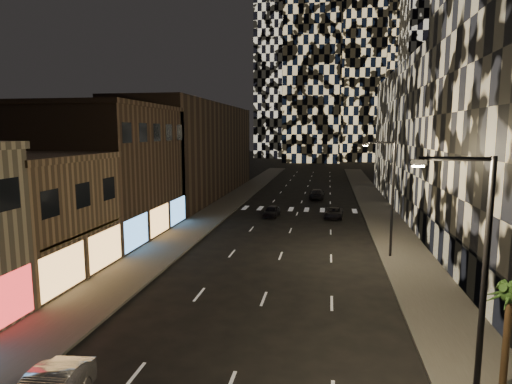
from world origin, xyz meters
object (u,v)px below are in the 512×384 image
(palm_tree, at_px, (510,301))
(streetlight_far, at_px, (390,191))
(car_dark_rightlane, at_px, (334,213))
(streetlight_near, at_px, (477,275))
(car_dark_oncoming, at_px, (317,194))
(car_dark_midlane, at_px, (272,211))

(palm_tree, bearing_deg, streetlight_far, 96.99)
(car_dark_rightlane, distance_m, palm_tree, 33.13)
(streetlight_far, distance_m, car_dark_rightlane, 16.33)
(streetlight_near, bearing_deg, car_dark_rightlane, 96.51)
(car_dark_oncoming, bearing_deg, streetlight_near, 98.81)
(streetlight_near, distance_m, streetlight_far, 20.00)
(car_dark_midlane, relative_size, palm_tree, 0.92)
(streetlight_near, relative_size, streetlight_far, 1.00)
(streetlight_far, xyz_separation_m, car_dark_oncoming, (-6.32, 29.29, -4.62))
(car_dark_oncoming, xyz_separation_m, car_dark_rightlane, (2.31, -14.20, -0.14))
(car_dark_rightlane, bearing_deg, car_dark_oncoming, 103.31)
(car_dark_midlane, distance_m, car_dark_oncoming, 15.34)
(car_dark_midlane, bearing_deg, palm_tree, -62.05)
(streetlight_near, distance_m, car_dark_oncoming, 49.91)
(car_dark_midlane, bearing_deg, streetlight_near, -66.74)
(streetlight_far, xyz_separation_m, car_dark_rightlane, (-4.01, 15.09, -4.76))
(streetlight_far, relative_size, car_dark_oncoming, 1.79)
(streetlight_near, relative_size, car_dark_rightlane, 2.11)
(car_dark_oncoming, distance_m, palm_tree, 47.46)
(car_dark_midlane, height_order, car_dark_rightlane, car_dark_midlane)
(palm_tree, bearing_deg, car_dark_midlane, 112.50)
(car_dark_rightlane, height_order, palm_tree, palm_tree)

